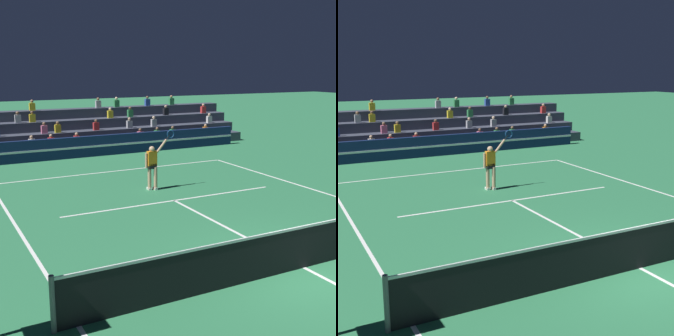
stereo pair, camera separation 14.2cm
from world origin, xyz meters
TOP-DOWN VIEW (x-y plane):
  - ground_plane at (0.00, 0.00)m, footprint 120.00×120.00m
  - court_lines at (0.00, 0.00)m, footprint 11.10×23.90m
  - tennis_net at (0.00, 0.00)m, footprint 12.00×0.10m
  - sponsor_banner_wall at (0.00, 15.84)m, footprint 18.00×0.26m
  - bleacher_stand at (-0.01, 19.00)m, footprint 20.85×3.80m
  - tennis_player at (-0.01, 8.14)m, footprint 1.29×0.35m
  - tennis_ball at (-3.95, 1.89)m, footprint 0.07×0.07m

SIDE VIEW (x-z plane):
  - ground_plane at x=0.00m, z-range 0.00..0.00m
  - court_lines at x=0.00m, z-range 0.00..0.01m
  - tennis_ball at x=-3.95m, z-range 0.00..0.07m
  - tennis_net at x=0.00m, z-range -0.01..1.09m
  - sponsor_banner_wall at x=0.00m, z-range 0.00..1.10m
  - bleacher_stand at x=-0.01m, z-range -0.58..2.25m
  - tennis_player at x=-0.01m, z-range -0.19..2.15m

